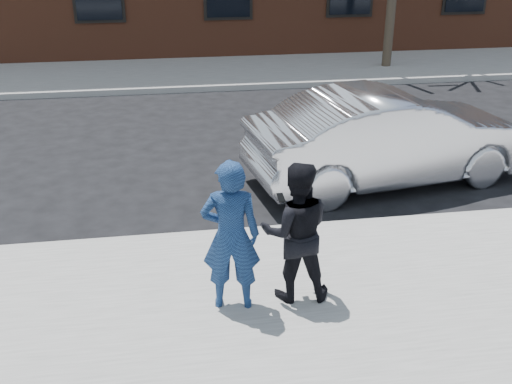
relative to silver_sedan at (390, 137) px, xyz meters
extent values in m
plane|color=black|center=(-1.67, -3.20, -0.78)|extent=(100.00, 100.00, 0.00)
cube|color=gray|center=(-1.67, -3.45, -0.70)|extent=(50.00, 3.50, 0.15)
cube|color=#999691|center=(-1.67, -1.65, -0.70)|extent=(50.00, 0.10, 0.15)
cube|color=gray|center=(-1.67, 8.05, -0.70)|extent=(50.00, 3.50, 0.15)
cube|color=#999691|center=(-1.67, 6.25, -0.70)|extent=(50.00, 0.10, 0.15)
imported|color=silver|center=(0.00, 0.00, 0.00)|extent=(4.93, 2.37, 1.56)
imported|color=navy|center=(-3.03, -3.38, 0.23)|extent=(0.67, 0.49, 1.72)
cube|color=black|center=(-3.05, -3.15, 0.73)|extent=(0.09, 0.14, 0.08)
imported|color=black|center=(-2.31, -3.30, 0.18)|extent=(0.84, 0.68, 1.61)
cube|color=black|center=(-2.45, -3.11, 0.51)|extent=(0.08, 0.14, 0.06)
camera|label=1|loc=(-3.62, -8.88, 3.26)|focal=42.00mm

